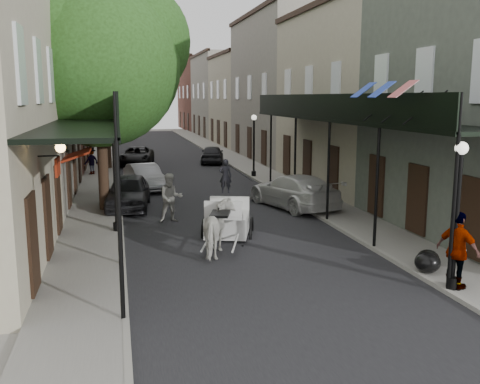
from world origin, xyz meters
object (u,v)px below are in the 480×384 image
car_left_near (128,192)px  car_right_far (212,154)px  tree_far (110,82)px  pedestrian_sidewalk_right (458,251)px  car_left_mid (145,177)px  pedestrian_sidewalk_left (91,161)px  car_left_far (137,156)px  tree_near (108,58)px  lamppost_right_far (254,144)px  lamppost_left (115,178)px  horse (220,228)px  car_right_near (293,191)px  pedestrian_walking (171,198)px  lamppost_right_near (457,214)px  carriage (228,204)px

car_left_near → car_right_far: bearing=73.2°
tree_far → car_right_far: size_ratio=2.16×
pedestrian_sidewalk_right → car_left_mid: 18.55m
pedestrian_sidewalk_left → car_left_far: (3.01, 5.06, -0.30)m
tree_near → car_left_mid: 7.88m
lamppost_right_far → car_left_near: 10.84m
lamppost_left → car_left_far: size_ratio=0.78×
tree_far → horse: bearing=-81.4°
tree_far → lamppost_right_far: tree_far is taller
tree_far → car_right_near: (7.85, -15.18, -5.09)m
car_right_far → lamppost_right_far: bearing=111.0°
lamppost_right_far → car_left_near: bearing=-135.5°
horse → pedestrian_sidewalk_right: pedestrian_sidewalk_right is taller
lamppost_left → car_right_far: bearing=70.5°
car_left_mid → pedestrian_walking: bearing=-97.2°
lamppost_right_near → car_left_near: size_ratio=0.84×
carriage → pedestrian_sidewalk_left: carriage is taller
lamppost_right_far → car_right_far: size_ratio=0.93×
pedestrian_sidewalk_right → horse: bearing=24.5°
carriage → pedestrian_walking: bearing=146.4°
lamppost_right_far → tree_far: bearing=143.5°
tree_far → car_right_far: (7.15, 1.59, -5.16)m
tree_near → carriage: 8.40m
car_right_far → lamppost_right_near: bearing=104.7°
lamppost_left → horse: (3.14, -3.40, -1.20)m
pedestrian_sidewalk_left → pedestrian_walking: bearing=61.7°
lamppost_left → pedestrian_sidewalk_left: (-1.51, 15.06, -1.09)m
pedestrian_walking → car_left_mid: bearing=90.9°
carriage → car_right_far: 20.87m
car_left_near → car_right_far: 16.63m
tree_far → pedestrian_walking: tree_far is taller
tree_far → pedestrian_sidewalk_right: tree_far is taller
tree_near → tree_far: 14.02m
car_left_near → car_right_near: (7.17, -1.45, -0.00)m
lamppost_right_near → car_left_near: lamppost_right_near is taller
tree_far → carriage: bearing=-77.9°
lamppost_right_near → pedestrian_sidewalk_left: (-9.71, 23.06, -1.09)m
horse → car_left_near: bearing=-54.1°
lamppost_left → horse: bearing=-47.3°
lamppost_right_far → car_left_mid: lamppost_right_far is taller
tree_near → pedestrian_walking: tree_near is taller
car_right_far → lamppost_left: bearing=82.7°
pedestrian_walking → pedestrian_sidewalk_right: pedestrian_sidewalk_right is taller
tree_far → car_left_far: size_ratio=1.82×
tree_near → car_right_near: 9.75m
horse → car_left_far: horse is taller
pedestrian_walking → tree_far: bearing=94.1°
tree_near → carriage: bearing=-51.4°
tree_near → car_right_near: tree_near is taller
lamppost_left → pedestrian_walking: (2.10, 1.41, -1.08)m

